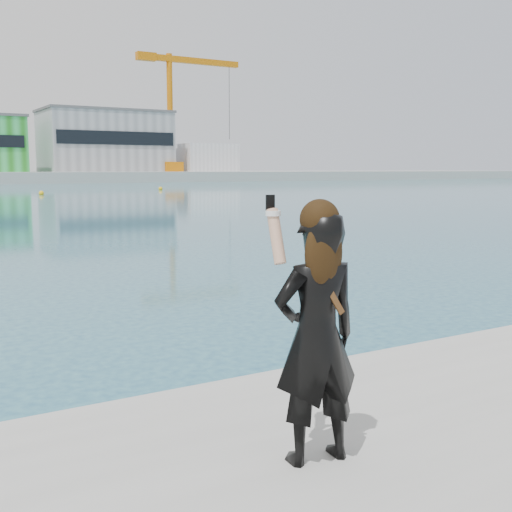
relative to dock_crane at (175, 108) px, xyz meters
The scene contains 7 objects.
warehouse_grey_right 16.01m from the dock_crane, 155.64° to the left, with size 25.50×15.35×12.50m.
ancillary_shed 13.95m from the dock_crane, 24.45° to the left, with size 12.00×10.00×6.00m, color silver.
dock_crane is the anchor object (origin of this frame).
flagpole_right 32.27m from the dock_crane, behind, with size 1.28×0.16×8.00m.
buoy_near 59.72m from the dock_crane, 115.81° to the right, with size 0.50×0.50×0.50m, color yellow.
buoy_extra 73.96m from the dock_crane, 124.53° to the right, with size 0.50×0.50×0.50m, color yellow.
woman 134.40m from the dock_crane, 113.52° to the right, with size 0.59×0.42×1.61m.
Camera 1 is at (-2.37, -3.61, 2.56)m, focal length 45.00 mm.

